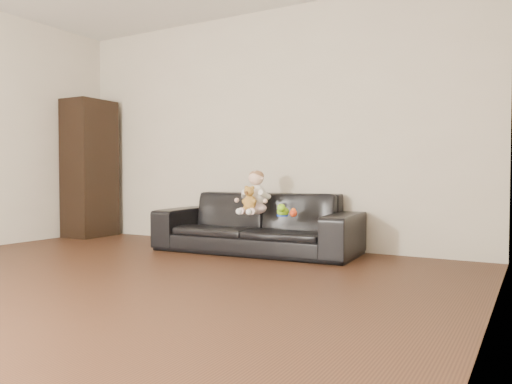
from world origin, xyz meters
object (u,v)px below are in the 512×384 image
Objects in this scene: sofa at (256,223)px; toy_blue_disc at (282,216)px; teddy_bear at (249,198)px; toy_green at (283,212)px; baby at (255,195)px; toy_rattle at (293,213)px; cabinet at (90,169)px.

toy_blue_disc is at bearing -30.83° from sofa.
toy_blue_disc is (0.39, -0.20, 0.10)m from sofa.
toy_green is (0.34, 0.04, -0.12)m from teddy_bear.
toy_green is at bearing -7.97° from teddy_bear.
toy_rattle is (0.47, -0.11, -0.16)m from baby.
sofa is 15.58× the size of toy_green.
baby is 0.40m from toy_blue_disc.
teddy_bear is 1.78× the size of toy_green.
toy_blue_disc is at bearing -7.57° from cabinet.
sofa is at bearing 152.95° from toy_green.
baby is 3.28× the size of toy_green.
toy_green is 0.12m from toy_rattle.
toy_green is at bearing -26.78° from baby.
cabinet is 2.57m from baby.
cabinet is 16.09× the size of toy_blue_disc.
toy_rattle is (0.52, -0.22, 0.13)m from sofa.
teddy_bear is at bearing -97.41° from baby.
cabinet reaches higher than teddy_bear.
baby is at bearing -68.71° from sofa.
sofa is 19.17× the size of toy_blue_disc.
toy_rattle is at bearing -25.12° from baby.
teddy_bear reaches higher than sofa.
teddy_bear is at bearing -9.19° from cabinet.
baby reaches higher than toy_rattle.
teddy_bear is (0.01, -0.13, -0.03)m from baby.
cabinet reaches higher than toy_blue_disc.
toy_rattle is 0.67× the size of toy_blue_disc.
sofa is 0.46m from toy_blue_disc.
baby reaches higher than sofa.
toy_green is (0.40, -0.21, 0.14)m from sofa.
toy_green is (2.90, -0.30, -0.42)m from cabinet.
toy_green is at bearing -6.48° from toy_blue_disc.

